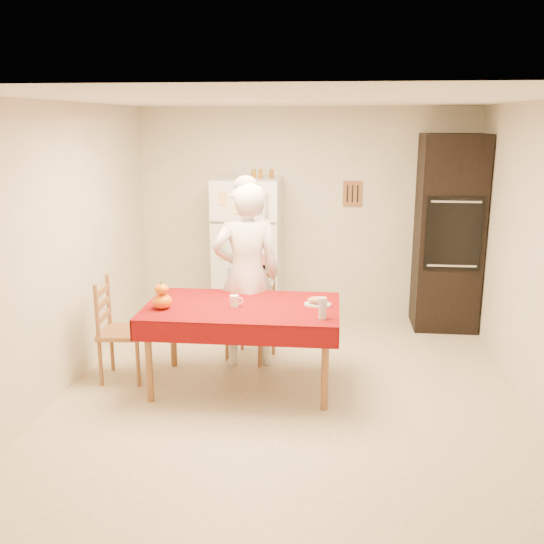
# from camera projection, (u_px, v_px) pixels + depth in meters

# --- Properties ---
(floor) EXTENTS (4.50, 4.50, 0.00)m
(floor) POSITION_uv_depth(u_px,v_px,m) (291.00, 390.00, 5.40)
(floor) COLOR tan
(floor) RESTS_ON ground
(room_shell) EXTENTS (4.02, 4.52, 2.51)m
(room_shell) POSITION_uv_depth(u_px,v_px,m) (293.00, 210.00, 5.01)
(room_shell) COLOR beige
(room_shell) RESTS_ON ground
(refrigerator) EXTENTS (0.75, 0.74, 1.70)m
(refrigerator) POSITION_uv_depth(u_px,v_px,m) (248.00, 251.00, 7.07)
(refrigerator) COLOR white
(refrigerator) RESTS_ON floor
(oven_cabinet) EXTENTS (0.70, 0.62, 2.20)m
(oven_cabinet) POSITION_uv_depth(u_px,v_px,m) (448.00, 233.00, 6.83)
(oven_cabinet) COLOR black
(oven_cabinet) RESTS_ON floor
(dining_table) EXTENTS (1.70, 1.00, 0.76)m
(dining_table) POSITION_uv_depth(u_px,v_px,m) (242.00, 313.00, 5.33)
(dining_table) COLOR brown
(dining_table) RESTS_ON floor
(chair_far) EXTENTS (0.52, 0.51, 0.95)m
(chair_far) POSITION_uv_depth(u_px,v_px,m) (253.00, 308.00, 6.08)
(chair_far) COLOR brown
(chair_far) RESTS_ON floor
(chair_left) EXTENTS (0.43, 0.45, 0.95)m
(chair_left) POSITION_uv_depth(u_px,v_px,m) (116.00, 326.00, 5.54)
(chair_left) COLOR brown
(chair_left) RESTS_ON floor
(seated_woman) EXTENTS (0.74, 0.58, 1.79)m
(seated_woman) POSITION_uv_depth(u_px,v_px,m) (247.00, 276.00, 5.78)
(seated_woman) COLOR silver
(seated_woman) RESTS_ON floor
(coffee_mug) EXTENTS (0.08, 0.08, 0.10)m
(coffee_mug) POSITION_uv_depth(u_px,v_px,m) (234.00, 301.00, 5.27)
(coffee_mug) COLOR white
(coffee_mug) RESTS_ON dining_table
(pumpkin_lower) EXTENTS (0.17, 0.17, 0.13)m
(pumpkin_lower) POSITION_uv_depth(u_px,v_px,m) (162.00, 301.00, 5.21)
(pumpkin_lower) COLOR #D24004
(pumpkin_lower) RESTS_ON dining_table
(pumpkin_upper) EXTENTS (0.12, 0.12, 0.09)m
(pumpkin_upper) POSITION_uv_depth(u_px,v_px,m) (162.00, 289.00, 5.18)
(pumpkin_upper) COLOR #CF3B04
(pumpkin_upper) RESTS_ON pumpkin_lower
(wine_glass) EXTENTS (0.07, 0.07, 0.18)m
(wine_glass) POSITION_uv_depth(u_px,v_px,m) (323.00, 308.00, 4.94)
(wine_glass) COLOR silver
(wine_glass) RESTS_ON dining_table
(bread_plate) EXTENTS (0.24, 0.24, 0.02)m
(bread_plate) POSITION_uv_depth(u_px,v_px,m) (318.00, 305.00, 5.30)
(bread_plate) COLOR silver
(bread_plate) RESTS_ON dining_table
(bread_loaf) EXTENTS (0.18, 0.10, 0.06)m
(bread_loaf) POSITION_uv_depth(u_px,v_px,m) (318.00, 300.00, 5.29)
(bread_loaf) COLOR #9F764E
(bread_loaf) RESTS_ON bread_plate
(spice_jar_left) EXTENTS (0.05, 0.05, 0.10)m
(spice_jar_left) POSITION_uv_depth(u_px,v_px,m) (254.00, 174.00, 6.90)
(spice_jar_left) COLOR #905F1A
(spice_jar_left) RESTS_ON refrigerator
(spice_jar_mid) EXTENTS (0.05, 0.05, 0.10)m
(spice_jar_mid) POSITION_uv_depth(u_px,v_px,m) (260.00, 174.00, 6.89)
(spice_jar_mid) COLOR #925A1A
(spice_jar_mid) RESTS_ON refrigerator
(spice_jar_right) EXTENTS (0.05, 0.05, 0.10)m
(spice_jar_right) POSITION_uv_depth(u_px,v_px,m) (271.00, 174.00, 6.88)
(spice_jar_right) COLOR brown
(spice_jar_right) RESTS_ON refrigerator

